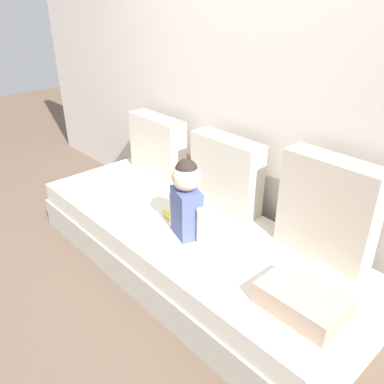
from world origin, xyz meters
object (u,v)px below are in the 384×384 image
Objects in this scene: couch at (188,247)px; throw_pillow_right at (327,209)px; folded_blanket at (303,300)px; throw_pillow_center at (226,173)px; banana at (170,215)px; toddler at (187,197)px; throw_pillow_left at (157,146)px.

couch is 4.13× the size of throw_pillow_right.
folded_blanket is (0.19, -0.47, -0.24)m from throw_pillow_right.
banana is (-0.13, -0.40, -0.23)m from throw_pillow_center.
toddler is 1.27× the size of folded_blanket.
throw_pillow_right reaches higher than folded_blanket.
banana is at bearing -32.28° from throw_pillow_left.
throw_pillow_center is at bearing 71.62° from banana.
throw_pillow_center reaches higher than folded_blanket.
toddler is (-0.68, -0.44, -0.03)m from throw_pillow_right.
throw_pillow_left is 0.96m from toddler.
folded_blanket is at bearing -68.12° from throw_pillow_right.
throw_pillow_center is 0.91× the size of throw_pillow_right.
toddler is at bearing -44.40° from couch.
toddler is 0.89m from folded_blanket.
folded_blanket is (0.95, -0.11, 0.25)m from couch.
toddler reaches higher than couch.
throw_pillow_right is (1.53, 0.00, 0.06)m from throw_pillow_left.
throw_pillow_left is at bearing 155.10° from couch.
throw_pillow_center is at bearing 0.00° from throw_pillow_left.
throw_pillow_center is 1.35× the size of folded_blanket.
couch is at bearing 135.60° from toddler.
toddler is at bearing -147.11° from throw_pillow_right.
throw_pillow_center reaches higher than couch.
couch is 0.47m from toddler.
banana is at bearing -161.50° from couch.
toddler is at bearing -27.30° from throw_pillow_left.
throw_pillow_right is (0.76, 0.35, 0.49)m from couch.
throw_pillow_left is at bearing 180.00° from throw_pillow_center.
throw_pillow_right is 0.56m from folded_blanket.
toddler is at bearing 178.04° from folded_blanket.
throw_pillow_right reaches higher than toddler.
throw_pillow_right is at bearing 24.90° from couch.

